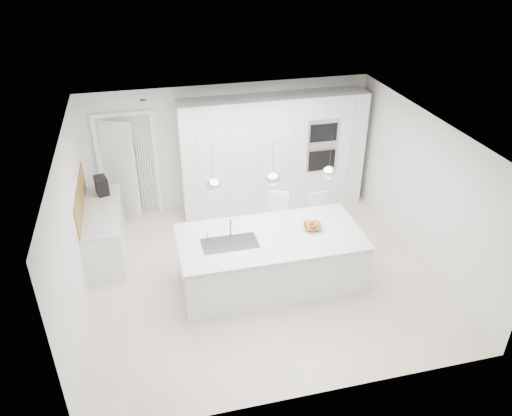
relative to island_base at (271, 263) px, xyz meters
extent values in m
plane|color=beige|center=(-0.10, 0.30, -0.43)|extent=(5.50, 5.50, 0.00)
plane|color=silver|center=(-0.10, 2.80, 0.82)|extent=(5.50, 0.00, 5.50)
plane|color=silver|center=(-2.85, 0.30, 0.82)|extent=(0.00, 5.00, 5.00)
plane|color=white|center=(-0.10, 0.30, 2.07)|extent=(5.50, 5.50, 0.00)
cube|color=white|center=(0.70, 2.50, 0.72)|extent=(3.60, 0.60, 2.30)
cube|color=white|center=(-2.30, 2.72, 0.57)|extent=(0.76, 0.38, 2.00)
cube|color=white|center=(-2.55, 1.50, 0.00)|extent=(0.60, 1.80, 0.86)
cube|color=silver|center=(-2.55, 1.50, 0.45)|extent=(0.62, 1.82, 0.04)
cube|color=olive|center=(-2.84, 1.50, 0.72)|extent=(0.02, 1.80, 0.50)
cube|color=white|center=(0.00, 0.00, 0.00)|extent=(2.80, 1.20, 0.86)
cube|color=silver|center=(0.00, 0.05, 0.45)|extent=(2.84, 1.40, 0.04)
cylinder|color=white|center=(-0.60, 0.20, 0.62)|extent=(0.02, 0.02, 0.30)
sphere|color=white|center=(-0.85, 0.00, 1.47)|extent=(0.20, 0.20, 0.20)
sphere|color=white|center=(0.00, 0.00, 1.47)|extent=(0.20, 0.20, 0.20)
sphere|color=white|center=(0.85, 0.00, 1.47)|extent=(0.20, 0.20, 0.20)
imported|color=olive|center=(0.69, 0.09, 0.51)|extent=(0.35, 0.35, 0.07)
cube|color=black|center=(-2.53, 2.08, 0.63)|extent=(0.26, 0.34, 0.32)
sphere|color=#B82810|center=(0.68, 0.12, 0.54)|extent=(0.07, 0.07, 0.07)
sphere|color=#B82810|center=(0.69, 0.03, 0.54)|extent=(0.07, 0.07, 0.07)
torus|color=yellow|center=(0.68, 0.08, 0.59)|extent=(0.24, 0.17, 0.22)
camera|label=1|loc=(-1.74, -6.11, 4.65)|focal=35.00mm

